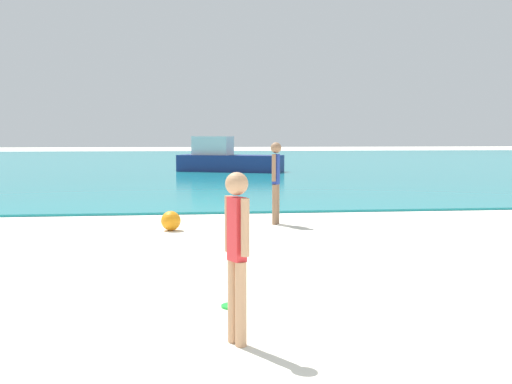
{
  "coord_description": "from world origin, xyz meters",
  "views": [
    {
      "loc": [
        -1.11,
        -2.2,
        1.85
      ],
      "look_at": [
        -0.19,
        5.53,
        1.16
      ],
      "focal_mm": 44.78,
      "sensor_mm": 36.0,
      "label": 1
    }
  ],
  "objects_px": {
    "person_standing": "(237,247)",
    "frisbee": "(233,306)",
    "boat_near": "(226,159)",
    "beach_ball": "(171,221)",
    "person_distant": "(276,178)"
  },
  "relations": [
    {
      "from": "person_standing",
      "to": "boat_near",
      "type": "relative_size",
      "value": 0.29
    },
    {
      "from": "boat_near",
      "to": "beach_ball",
      "type": "height_order",
      "value": "boat_near"
    },
    {
      "from": "person_standing",
      "to": "frisbee",
      "type": "height_order",
      "value": "person_standing"
    },
    {
      "from": "frisbee",
      "to": "beach_ball",
      "type": "xyz_separation_m",
      "value": [
        -0.74,
        5.72,
        0.18
      ]
    },
    {
      "from": "person_standing",
      "to": "frisbee",
      "type": "xyz_separation_m",
      "value": [
        0.06,
        1.23,
        -0.86
      ]
    },
    {
      "from": "frisbee",
      "to": "boat_near",
      "type": "bearing_deg",
      "value": 85.99
    },
    {
      "from": "person_standing",
      "to": "beach_ball",
      "type": "height_order",
      "value": "person_standing"
    },
    {
      "from": "person_distant",
      "to": "boat_near",
      "type": "distance_m",
      "value": 18.72
    },
    {
      "from": "frisbee",
      "to": "beach_ball",
      "type": "bearing_deg",
      "value": 97.36
    },
    {
      "from": "person_standing",
      "to": "person_distant",
      "type": "bearing_deg",
      "value": -36.78
    },
    {
      "from": "frisbee",
      "to": "person_distant",
      "type": "xyz_separation_m",
      "value": [
        1.44,
        6.38,
        0.96
      ]
    },
    {
      "from": "frisbee",
      "to": "person_distant",
      "type": "height_order",
      "value": "person_distant"
    },
    {
      "from": "person_standing",
      "to": "person_distant",
      "type": "xyz_separation_m",
      "value": [
        1.5,
        7.6,
        0.1
      ]
    },
    {
      "from": "frisbee",
      "to": "beach_ball",
      "type": "relative_size",
      "value": 0.65
    },
    {
      "from": "frisbee",
      "to": "boat_near",
      "type": "distance_m",
      "value": 25.16
    }
  ]
}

